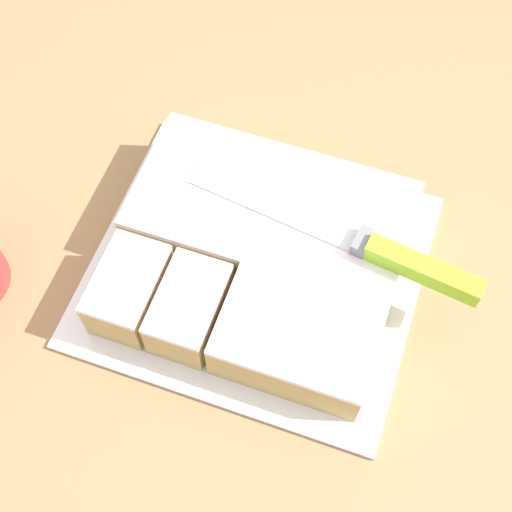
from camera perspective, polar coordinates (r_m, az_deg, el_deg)
ground_plane at (r=1.67m, az=2.26°, el=-15.81°), size 8.00×8.00×0.00m
countertop at (r=1.23m, az=3.01°, el=-11.11°), size 1.40×1.10×0.92m
cake_board at (r=0.80m, az=0.00°, el=-1.13°), size 0.36×0.32×0.01m
cake at (r=0.77m, az=0.24°, el=0.08°), size 0.30×0.26×0.06m
knife at (r=0.74m, az=10.44°, el=0.37°), size 0.33×0.07×0.02m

